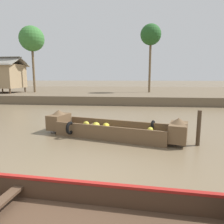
{
  "coord_description": "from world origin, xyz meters",
  "views": [
    {
      "loc": [
        1.5,
        -3.05,
        2.35
      ],
      "look_at": [
        0.42,
        6.59,
        0.76
      ],
      "focal_mm": 33.71,
      "sensor_mm": 36.0,
      "label": 1
    }
  ],
  "objects": [
    {
      "name": "palm_tree_near",
      "position": [
        -9.58,
        19.13,
        6.38
      ],
      "size": [
        2.62,
        2.62,
        6.99
      ],
      "color": "brown",
      "rests_on": "riverbank_strip"
    },
    {
      "name": "banana_boat",
      "position": [
        0.59,
        5.07,
        0.32
      ],
      "size": [
        5.74,
        2.53,
        0.95
      ],
      "color": "brown",
      "rests_on": "ground"
    },
    {
      "name": "ground_plane",
      "position": [
        0.0,
        10.0,
        0.0
      ],
      "size": [
        300.0,
        300.0,
        0.0
      ],
      "primitive_type": "plane",
      "color": "#726047"
    },
    {
      "name": "viewer_boat",
      "position": [
        0.45,
        -0.32,
        0.26
      ],
      "size": [
        6.63,
        1.79,
        0.85
      ],
      "color": "#473323",
      "rests_on": "ground"
    },
    {
      "name": "mooring_post",
      "position": [
        3.69,
        4.32,
        0.62
      ],
      "size": [
        0.14,
        0.14,
        1.24
      ],
      "primitive_type": "cylinder",
      "color": "#423323",
      "rests_on": "ground"
    },
    {
      "name": "riverbank_strip",
      "position": [
        0.0,
        24.33,
        0.38
      ],
      "size": [
        160.0,
        20.0,
        0.75
      ],
      "primitive_type": "cube",
      "color": "brown",
      "rests_on": "ground"
    },
    {
      "name": "palm_tree_mid",
      "position": [
        2.98,
        20.37,
        6.72
      ],
      "size": [
        2.18,
        2.18,
        7.16
      ],
      "color": "brown",
      "rests_on": "riverbank_strip"
    },
    {
      "name": "stilt_house_left",
      "position": [
        -12.33,
        18.14,
        2.57
      ],
      "size": [
        3.83,
        3.8,
        3.75
      ],
      "color": "#4C3826",
      "rests_on": "riverbank_strip"
    }
  ]
}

